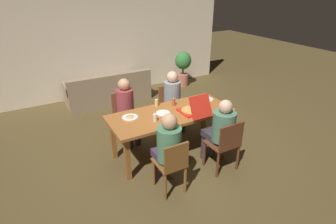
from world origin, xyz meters
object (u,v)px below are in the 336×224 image
object	(u,v)px
chair_0	(226,144)
couch	(109,91)
dining_table	(171,117)
person_1	(127,106)
chair_3	(172,165)
plate_0	(130,117)
person_2	(173,96)
pizza_box_0	(193,110)
chair_2	(170,103)
person_3	(168,145)
plate_1	(206,99)
drinking_glass_3	(155,118)
plate_2	(163,113)
drinking_glass_2	(174,102)
potted_plant	(183,65)
drinking_glass_1	(156,103)
person_0	(221,128)
drinking_glass_0	(206,102)
chair_1	(125,114)

from	to	relation	value
chair_0	couch	world-z (taller)	chair_0
dining_table	chair_0	distance (m)	0.99
dining_table	person_1	world-z (taller)	person_1
chair_0	chair_3	bearing A→B (deg)	-178.24
dining_table	plate_0	world-z (taller)	plate_0
person_2	chair_3	xyz separation A→B (m)	(-0.97, -1.62, -0.25)
pizza_box_0	chair_2	bearing A→B (deg)	80.67
person_3	plate_0	distance (m)	0.93
plate_1	drinking_glass_3	world-z (taller)	drinking_glass_3
person_3	chair_2	bearing A→B (deg)	59.36
pizza_box_0	plate_1	size ratio (longest dim) A/B	2.09
plate_2	drinking_glass_2	size ratio (longest dim) A/B	1.79
person_3	potted_plant	distance (m)	4.38
chair_3	plate_0	xyz separation A→B (m)	(-0.17, 1.04, 0.32)
dining_table	person_2	bearing A→B (deg)	57.10
pizza_box_0	drinking_glass_1	size ratio (longest dim) A/B	4.38
drinking_glass_3	chair_2	bearing A→B (deg)	50.27
dining_table	drinking_glass_1	world-z (taller)	drinking_glass_1
chair_2	person_3	size ratio (longest dim) A/B	0.72
couch	potted_plant	xyz separation A→B (m)	(2.25, 0.13, 0.31)
plate_2	drinking_glass_1	world-z (taller)	drinking_glass_1
chair_3	person_3	size ratio (longest dim) A/B	0.70
person_3	dining_table	bearing A→B (deg)	57.30
chair_3	drinking_glass_1	bearing A→B (deg)	71.98
plate_0	drinking_glass_2	xyz separation A→B (m)	(0.84, 0.07, 0.06)
chair_3	drinking_glass_2	xyz separation A→B (m)	(0.67, 1.11, 0.38)
chair_0	person_2	xyz separation A→B (m)	(0.00, 1.59, 0.22)
person_0	chair_3	bearing A→B (deg)	-169.85
person_1	plate_0	xyz separation A→B (m)	(-0.17, -0.61, 0.08)
person_3	potted_plant	bearing A→B (deg)	55.14
drinking_glass_0	drinking_glass_1	size ratio (longest dim) A/B	1.02
person_2	couch	size ratio (longest dim) A/B	0.59
drinking_glass_1	drinking_glass_3	size ratio (longest dim) A/B	1.04
plate_1	chair_2	bearing A→B (deg)	117.30
couch	chair_0	bearing A→B (deg)	-78.63
chair_3	plate_1	xyz separation A→B (m)	(1.33, 1.04, 0.32)
potted_plant	plate_2	bearing A→B (deg)	-127.46
person_2	drinking_glass_3	bearing A→B (deg)	-133.71
plate_1	pizza_box_0	bearing A→B (deg)	-147.15
drinking_glass_1	drinking_glass_2	world-z (taller)	drinking_glass_2
chair_2	drinking_glass_1	size ratio (longest dim) A/B	7.25
pizza_box_0	plate_2	xyz separation A→B (m)	(-0.43, 0.22, -0.04)
chair_1	person_2	bearing A→B (deg)	-9.88
person_2	plate_0	distance (m)	1.28
pizza_box_0	drinking_glass_3	bearing A→B (deg)	176.15
drinking_glass_2	couch	size ratio (longest dim) A/B	0.07
chair_3	couch	bearing A→B (deg)	85.97
person_2	plate_0	world-z (taller)	person_2
person_1	drinking_glass_2	distance (m)	0.87
dining_table	potted_plant	bearing A→B (deg)	54.58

